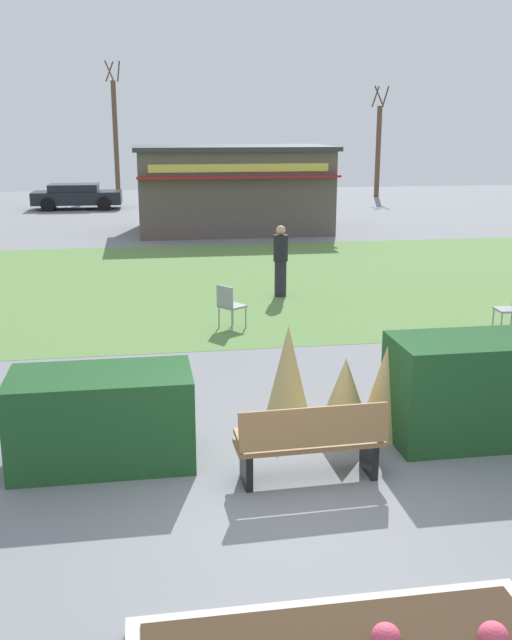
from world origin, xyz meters
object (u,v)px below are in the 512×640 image
park_bench (311,442)px  cafe_chair_west (229,303)px  person_standing (281,261)px  cafe_chair_east (512,306)px  parked_car_west_slot (77,196)px  tree_right_bg (116,136)px  food_kiosk (232,188)px  tree_left_bg (378,149)px

park_bench → cafe_chair_west: bearing=91.0°
person_standing → cafe_chair_west: bearing=-176.8°
cafe_chair_east → cafe_chair_west: bearing=168.7°
park_bench → cafe_chair_west: size_ratio=1.93×
parked_car_west_slot → tree_right_bg: tree_right_bg is taller
person_standing → parked_car_west_slot: bearing=50.9°
parked_car_west_slot → tree_right_bg: 8.29m
cafe_chair_west → food_kiosk: bearing=82.3°
park_bench → tree_left_bg: (11.59, 32.85, 2.16)m
person_standing → tree_right_bg: tree_right_bg is taller
food_kiosk → cafe_chair_east: bearing=-76.5°
park_bench → tree_left_bg: 34.90m
park_bench → parked_car_west_slot: size_ratio=0.40×
person_standing → tree_right_bg: size_ratio=0.23×
park_bench → cafe_chair_west: park_bench is taller
park_bench → person_standing: size_ratio=1.02×
person_standing → tree_right_bg: bearing=42.7°
tree_right_bg → tree_left_bg: bearing=-14.9°
cafe_chair_west → tree_left_bg: (11.70, 26.28, 2.12)m
food_kiosk → tree_right_bg: (-4.68, 16.24, 1.74)m
cafe_chair_west → tree_right_bg: size_ratio=0.12×
food_kiosk → parked_car_west_slot: 10.82m
food_kiosk → parked_car_west_slot: size_ratio=1.74×
parked_car_west_slot → tree_right_bg: bearing=76.7°
person_standing → tree_left_bg: 25.77m
food_kiosk → tree_right_bg: bearing=106.1°
park_bench → parked_car_west_slot: parked_car_west_slot is taller
tree_left_bg → tree_right_bg: (-14.51, 3.87, 0.71)m
person_standing → parked_car_west_slot: person_standing is taller
park_bench → food_kiosk: 20.59m
cafe_chair_east → food_kiosk: bearing=103.5°
food_kiosk → person_standing: food_kiosk is taller
parked_car_west_slot → tree_left_bg: size_ratio=0.71×
food_kiosk → tree_right_bg: 16.99m
cafe_chair_west → parked_car_west_slot: (-4.61, 22.53, 0.12)m
cafe_chair_east → park_bench: bearing=-134.3°
cafe_chair_west → person_standing: 3.10m
tree_left_bg → cafe_chair_east: bearing=-102.8°
park_bench → parked_car_west_slot: 29.48m
tree_left_bg → parked_car_west_slot: bearing=-167.0°
park_bench → tree_left_bg: tree_left_bg is taller
person_standing → parked_car_west_slot: size_ratio=0.40×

